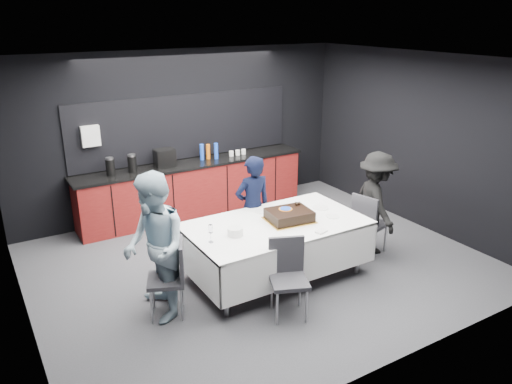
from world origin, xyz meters
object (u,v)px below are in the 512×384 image
at_px(champagne_flute, 211,230).
at_px(plate_stack, 235,231).
at_px(chair_left, 173,273).
at_px(person_right, 376,203).
at_px(person_center, 253,207).
at_px(party_table, 276,232).
at_px(cake_assembly, 289,215).
at_px(person_left, 155,248).
at_px(chair_right, 368,220).
at_px(chair_near, 288,271).

bearing_deg(champagne_flute, plate_stack, 3.86).
relative_size(chair_left, person_right, 0.61).
bearing_deg(person_right, plate_stack, 108.62).
bearing_deg(plate_stack, person_center, 47.06).
relative_size(party_table, chair_left, 2.51).
height_order(chair_left, person_right, person_right).
bearing_deg(chair_left, cake_assembly, 3.58).
bearing_deg(champagne_flute, person_center, 36.56).
xyz_separation_m(party_table, person_right, (1.67, -0.10, 0.11)).
bearing_deg(chair_left, party_table, 5.07).
distance_m(party_table, person_left, 1.68).
height_order(champagne_flute, person_center, person_center).
bearing_deg(party_table, champagne_flute, -174.90).
bearing_deg(person_left, person_right, 96.21).
bearing_deg(cake_assembly, champagne_flute, -177.06).
relative_size(champagne_flute, person_right, 0.15).
xyz_separation_m(party_table, person_center, (0.05, 0.68, 0.11)).
xyz_separation_m(champagne_flute, person_right, (2.65, -0.01, -0.18)).
xyz_separation_m(champagne_flute, chair_left, (-0.52, -0.05, -0.40)).
height_order(plate_stack, person_left, person_left).
distance_m(cake_assembly, champagne_flute, 1.18).
bearing_deg(chair_right, champagne_flute, 179.10).
relative_size(cake_assembly, chair_right, 0.69).
distance_m(champagne_flute, chair_left, 0.66).
bearing_deg(person_left, plate_stack, 96.85).
height_order(cake_assembly, person_left, person_left).
distance_m(chair_right, person_center, 1.67).
height_order(party_table, chair_right, chair_right).
bearing_deg(party_table, person_right, -3.35).
relative_size(cake_assembly, chair_near, 0.69).
distance_m(champagne_flute, person_right, 2.66).
distance_m(chair_left, chair_near, 1.33).
height_order(plate_stack, person_right, person_right).
bearing_deg(person_center, chair_right, 152.67).
bearing_deg(chair_left, chair_near, -29.43).
xyz_separation_m(champagne_flute, person_center, (1.03, 0.77, -0.18)).
xyz_separation_m(plate_stack, person_right, (2.31, -0.03, -0.07)).
xyz_separation_m(cake_assembly, plate_stack, (-0.83, -0.04, -0.02)).
relative_size(party_table, person_left, 1.33).
distance_m(chair_right, person_left, 3.19).
xyz_separation_m(person_center, person_left, (-1.72, -0.74, 0.12)).
bearing_deg(person_left, chair_left, 74.75).
height_order(person_left, person_right, person_left).
relative_size(cake_assembly, person_center, 0.42).
height_order(plate_stack, chair_left, chair_left).
height_order(champagne_flute, chair_left, champagne_flute).
relative_size(chair_right, person_left, 0.53).
distance_m(party_table, champagne_flute, 1.03).
xyz_separation_m(chair_near, person_left, (-1.32, 0.72, 0.34)).
relative_size(plate_stack, champagne_flute, 0.87).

